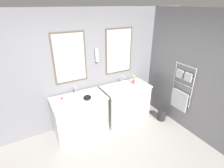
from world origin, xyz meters
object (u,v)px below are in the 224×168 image
Objects in this scene: waste_bin at (162,114)px; amenity_bowl at (87,97)px; vanity_left at (81,116)px; vanity_right at (126,103)px; toiletry_bottle at (62,102)px; flower_vase at (134,80)px.

amenity_bowl is at bearing 167.78° from waste_bin.
vanity_left is 1.00× the size of vanity_right.
amenity_bowl reaches higher than waste_bin.
toiletry_bottle reaches higher than waste_bin.
vanity_left is at bearing 165.65° from waste_bin.
toiletry_bottle reaches higher than amenity_bowl.
flower_vase is at bearing 8.18° from amenity_bowl.
toiletry_bottle is at bearing 174.96° from amenity_bowl.
vanity_left is at bearing 180.00° from vanity_right.
vanity_right reaches higher than waste_bin.
amenity_bowl is 0.68× the size of flower_vase.
flower_vase reaches higher than vanity_left.
vanity_left is 7.40× the size of toiletry_bottle.
flower_vase reaches higher than amenity_bowl.
flower_vase is at bearing 4.50° from toiletry_bottle.
amenity_bowl is 1.97m from waste_bin.
vanity_right is at bearing 0.00° from vanity_left.
vanity_left is at bearing 10.02° from toiletry_bottle.
vanity_right is at bearing 5.92° from amenity_bowl.
vanity_left is 2.00m from waste_bin.
vanity_right is 7.40× the size of toiletry_bottle.
flower_vase reaches higher than waste_bin.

